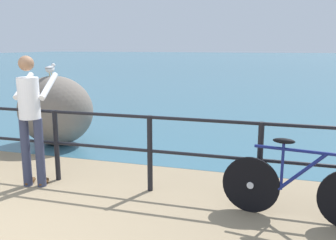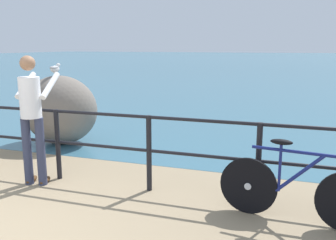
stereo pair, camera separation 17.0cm
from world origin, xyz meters
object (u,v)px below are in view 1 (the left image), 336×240
(bicycle, at_px, (313,183))
(breakwater_boulder_main, at_px, (55,110))
(seagull, at_px, (50,69))
(person_at_railing, at_px, (31,115))

(bicycle, xyz_separation_m, breakwater_boulder_main, (-4.53, 2.10, 0.20))
(seagull, bearing_deg, person_at_railing, -155.06)
(bicycle, distance_m, breakwater_boulder_main, 5.00)
(bicycle, height_order, person_at_railing, person_at_railing)
(person_at_railing, bearing_deg, bicycle, -101.71)
(seagull, bearing_deg, breakwater_boulder_main, -65.89)
(breakwater_boulder_main, distance_m, seagull, 0.81)
(bicycle, height_order, seagull, seagull)
(breakwater_boulder_main, relative_size, seagull, 4.44)
(person_at_railing, height_order, breakwater_boulder_main, person_at_railing)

